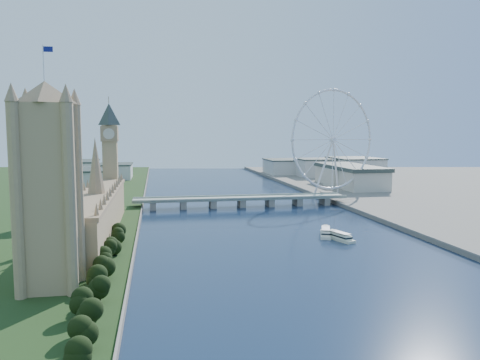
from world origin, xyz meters
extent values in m
plane|color=#1C384F|center=(0.00, 0.00, 0.00)|extent=(2000.00, 2000.00, 0.00)
cube|color=tan|center=(-135.00, 55.00, 46.00)|extent=(22.00, 22.00, 86.00)
pyramid|color=#937A59|center=(-135.00, 55.00, 99.00)|extent=(28.16, 28.16, 10.00)
cylinder|color=silver|center=(-135.00, 55.00, 107.00)|extent=(0.50, 0.50, 16.00)
cube|color=navy|center=(-132.80, 55.00, 113.00)|extent=(4.00, 0.16, 2.40)
cube|color=tan|center=(-128.00, 170.00, 17.00)|extent=(24.00, 200.00, 28.00)
cone|color=#937A59|center=(-128.00, 170.00, 53.00)|extent=(12.00, 12.00, 40.00)
cube|color=tan|center=(-128.00, 278.00, 43.00)|extent=(13.00, 13.00, 80.00)
cube|color=#937A59|center=(-128.00, 278.00, 75.00)|extent=(15.00, 15.00, 14.00)
pyramid|color=#2D3833|center=(-128.00, 278.00, 103.00)|extent=(20.02, 20.02, 20.00)
cube|color=gray|center=(0.00, 300.00, 8.50)|extent=(220.00, 22.00, 2.00)
cube|color=gray|center=(-90.00, 300.00, 3.75)|extent=(6.00, 20.00, 7.50)
cube|color=gray|center=(-60.00, 300.00, 3.75)|extent=(6.00, 20.00, 7.50)
cube|color=gray|center=(-30.00, 300.00, 3.75)|extent=(6.00, 20.00, 7.50)
cube|color=gray|center=(0.00, 300.00, 3.75)|extent=(6.00, 20.00, 7.50)
cube|color=gray|center=(30.00, 300.00, 3.75)|extent=(6.00, 20.00, 7.50)
cube|color=gray|center=(60.00, 300.00, 3.75)|extent=(6.00, 20.00, 7.50)
cube|color=gray|center=(90.00, 300.00, 3.75)|extent=(6.00, 20.00, 7.50)
torus|color=silver|center=(120.00, 355.00, 68.00)|extent=(113.60, 39.12, 118.60)
cylinder|color=silver|center=(120.00, 355.00, 68.00)|extent=(7.25, 6.61, 6.00)
cube|color=gray|center=(117.00, 365.00, 4.00)|extent=(14.00, 10.00, 2.00)
cube|color=beige|center=(-160.00, 430.00, 16.00)|extent=(40.00, 60.00, 26.00)
cube|color=beige|center=(-200.00, 520.00, 19.00)|extent=(60.00, 80.00, 32.00)
cube|color=beige|center=(-150.00, 600.00, 14.00)|extent=(50.00, 70.00, 22.00)
cube|color=beige|center=(180.00, 580.00, 17.00)|extent=(60.00, 60.00, 28.00)
cube|color=beige|center=(240.00, 560.00, 18.00)|extent=(70.00, 90.00, 30.00)
cube|color=beige|center=(140.00, 640.00, 15.00)|extent=(60.00, 80.00, 24.00)
camera|label=1|loc=(-86.36, -169.95, 75.78)|focal=35.00mm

